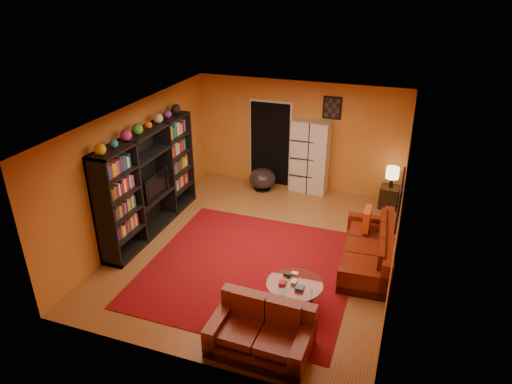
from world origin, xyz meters
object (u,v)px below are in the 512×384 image
(sofa, at_px, (372,250))
(loveseat, at_px, (262,331))
(tv, at_px, (153,185))
(coffee_table, at_px, (294,286))
(bowl_chair, at_px, (262,179))
(storage_cabinet, at_px, (310,157))
(entertainment_unit, at_px, (149,182))
(side_table, at_px, (389,197))
(table_lamp, at_px, (392,173))

(sofa, height_order, loveseat, same)
(tv, relative_size, coffee_table, 0.99)
(bowl_chair, bearing_deg, loveseat, -71.47)
(storage_cabinet, bearing_deg, entertainment_unit, -128.80)
(side_table, distance_m, table_lamp, 0.58)
(storage_cabinet, height_order, side_table, storage_cabinet)
(coffee_table, relative_size, bowl_chair, 1.38)
(entertainment_unit, height_order, loveseat, entertainment_unit)
(coffee_table, relative_size, table_lamp, 1.89)
(side_table, relative_size, table_lamp, 1.07)
(tv, distance_m, sofa, 4.42)
(tv, height_order, loveseat, tv)
(entertainment_unit, relative_size, tv, 3.40)
(entertainment_unit, bearing_deg, tv, 41.73)
(tv, distance_m, loveseat, 4.05)
(coffee_table, xyz_separation_m, side_table, (1.13, 4.00, -0.15))
(tv, xyz_separation_m, bowl_chair, (1.49, 2.46, -0.69))
(loveseat, bearing_deg, side_table, -13.51)
(entertainment_unit, distance_m, side_table, 5.26)
(coffee_table, distance_m, table_lamp, 4.18)
(bowl_chair, height_order, table_lamp, table_lamp)
(loveseat, relative_size, side_table, 2.85)
(sofa, distance_m, coffee_table, 1.91)
(entertainment_unit, xyz_separation_m, coffee_table, (3.39, -1.45, -0.65))
(sofa, bearing_deg, entertainment_unit, 178.42)
(bowl_chair, bearing_deg, sofa, -39.16)
(loveseat, height_order, coffee_table, loveseat)
(entertainment_unit, height_order, table_lamp, entertainment_unit)
(side_table, bearing_deg, table_lamp, -90.00)
(tv, xyz_separation_m, sofa, (4.36, 0.12, -0.69))
(loveseat, height_order, table_lamp, table_lamp)
(coffee_table, xyz_separation_m, storage_cabinet, (-0.78, 4.25, 0.47))
(sofa, distance_m, side_table, 2.40)
(bowl_chair, xyz_separation_m, table_lamp, (2.98, 0.06, 0.55))
(sofa, distance_m, loveseat, 2.86)
(table_lamp, bearing_deg, bowl_chair, -178.90)
(sofa, height_order, side_table, sofa)
(entertainment_unit, distance_m, table_lamp, 5.20)
(sofa, xyz_separation_m, loveseat, (-1.22, -2.58, 0.00))
(storage_cabinet, relative_size, table_lamp, 3.73)
(entertainment_unit, relative_size, sofa, 1.40)
(table_lamp, bearing_deg, storage_cabinet, 172.77)
(entertainment_unit, xyz_separation_m, sofa, (4.41, 0.16, -0.76))
(loveseat, distance_m, table_lamp, 5.18)
(storage_cabinet, xyz_separation_m, bowl_chair, (-1.07, -0.30, -0.59))
(entertainment_unit, relative_size, side_table, 6.00)
(table_lamp, bearing_deg, coffee_table, -105.81)
(loveseat, bearing_deg, bowl_chair, 20.02)
(sofa, relative_size, table_lamp, 4.58)
(storage_cabinet, height_order, bowl_chair, storage_cabinet)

